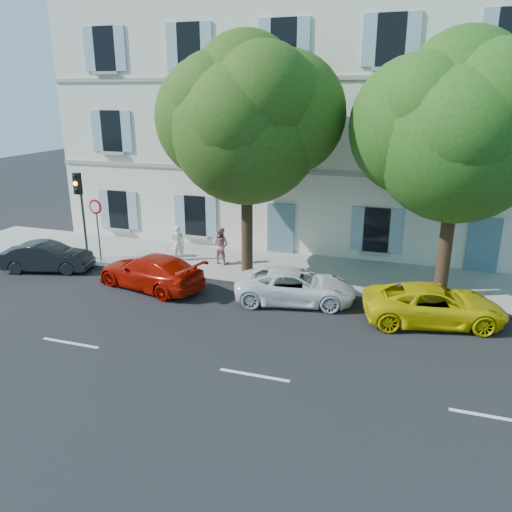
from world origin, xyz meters
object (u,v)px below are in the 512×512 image
(tree_right, at_px, (459,138))
(car_red_coupe, at_px, (151,271))
(pedestrian_b, at_px, (220,245))
(car_dark_sedan, at_px, (47,257))
(pedestrian_a, at_px, (178,243))
(tree_left, at_px, (246,128))
(car_yellow_supercar, at_px, (434,304))
(car_white_coupe, at_px, (295,286))
(road_sign, at_px, (97,217))
(traffic_light, at_px, (80,198))

(tree_right, bearing_deg, car_red_coupe, -168.23)
(tree_right, xyz_separation_m, pedestrian_b, (-9.21, 0.98, -4.94))
(car_dark_sedan, xyz_separation_m, tree_right, (16.15, 1.88, 5.30))
(pedestrian_a, bearing_deg, car_red_coupe, 66.82)
(tree_left, bearing_deg, car_dark_sedan, -166.41)
(car_red_coupe, xyz_separation_m, car_yellow_supercar, (10.61, 0.10, -0.03))
(car_white_coupe, height_order, tree_right, tree_right)
(car_dark_sedan, distance_m, road_sign, 2.70)
(tree_right, xyz_separation_m, traffic_light, (-15.25, -0.46, -2.91))
(tree_left, distance_m, pedestrian_a, 6.27)
(car_red_coupe, height_order, car_white_coupe, car_red_coupe)
(pedestrian_b, bearing_deg, traffic_light, 20.30)
(car_red_coupe, height_order, tree_right, tree_right)
(tree_right, distance_m, traffic_light, 15.53)
(car_dark_sedan, distance_m, tree_left, 10.29)
(car_red_coupe, xyz_separation_m, pedestrian_a, (-0.33, 3.09, 0.28))
(car_yellow_supercar, relative_size, tree_left, 0.50)
(pedestrian_a, bearing_deg, car_yellow_supercar, 135.40)
(road_sign, xyz_separation_m, pedestrian_a, (3.27, 1.25, -1.24))
(car_yellow_supercar, height_order, tree_left, tree_left)
(tree_left, bearing_deg, car_yellow_supercar, -17.52)
(car_dark_sedan, relative_size, tree_left, 0.41)
(car_dark_sedan, xyz_separation_m, car_white_coupe, (11.06, -0.02, -0.01))
(car_white_coupe, bearing_deg, car_red_coupe, 82.42)
(car_red_coupe, relative_size, tree_right, 0.51)
(traffic_light, bearing_deg, road_sign, 1.77)
(car_dark_sedan, distance_m, pedestrian_a, 5.64)
(pedestrian_a, height_order, pedestrian_b, pedestrian_b)
(traffic_light, relative_size, road_sign, 1.40)
(car_white_coupe, height_order, traffic_light, traffic_light)
(car_red_coupe, relative_size, car_white_coupe, 1.05)
(traffic_light, distance_m, pedestrian_a, 4.70)
(car_yellow_supercar, relative_size, tree_right, 0.52)
(car_red_coupe, height_order, traffic_light, traffic_light)
(traffic_light, bearing_deg, pedestrian_a, 17.53)
(car_dark_sedan, bearing_deg, car_red_coupe, -109.66)
(tree_right, distance_m, road_sign, 14.97)
(car_dark_sedan, height_order, pedestrian_b, pedestrian_b)
(car_white_coupe, xyz_separation_m, car_yellow_supercar, (4.83, -0.27, 0.03))
(tree_left, distance_m, traffic_light, 8.19)
(car_dark_sedan, relative_size, road_sign, 1.34)
(tree_left, bearing_deg, tree_right, -1.25)
(car_red_coupe, bearing_deg, car_yellow_supercar, 104.77)
(pedestrian_a, distance_m, pedestrian_b, 2.01)
(car_red_coupe, bearing_deg, road_sign, -102.73)
(car_white_coupe, xyz_separation_m, pedestrian_b, (-4.12, 2.88, 0.37))
(car_dark_sedan, xyz_separation_m, tree_left, (8.47, 2.05, 5.46))
(tree_right, bearing_deg, car_yellow_supercar, -97.11)
(pedestrian_b, bearing_deg, tree_right, -179.16)
(road_sign, distance_m, pedestrian_a, 3.72)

